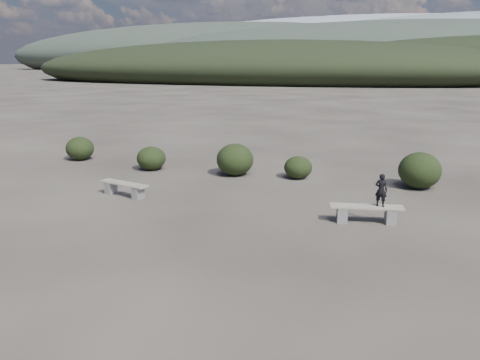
% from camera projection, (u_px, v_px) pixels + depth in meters
% --- Properties ---
extents(ground, '(1200.00, 1200.00, 0.00)m').
position_uv_depth(ground, '(174.00, 266.00, 10.13)').
color(ground, '#2F2A25').
rests_on(ground, ground).
extents(bench_left, '(1.87, 0.76, 0.46)m').
position_uv_depth(bench_left, '(124.00, 188.00, 15.27)').
color(bench_left, slate).
rests_on(bench_left, ground).
extents(bench_right, '(1.99, 0.80, 0.49)m').
position_uv_depth(bench_right, '(366.00, 212.00, 12.75)').
color(bench_right, slate).
rests_on(bench_right, ground).
extents(seated_person, '(0.37, 0.29, 0.91)m').
position_uv_depth(seated_person, '(381.00, 190.00, 12.55)').
color(seated_person, black).
rests_on(seated_person, bench_right).
extents(shrub_a, '(1.17, 1.17, 0.96)m').
position_uv_depth(shrub_a, '(151.00, 158.00, 18.97)').
color(shrub_a, black).
rests_on(shrub_a, ground).
extents(shrub_b, '(1.43, 1.43, 1.23)m').
position_uv_depth(shrub_b, '(235.00, 160.00, 18.05)').
color(shrub_b, black).
rests_on(shrub_b, ground).
extents(shrub_c, '(1.06, 1.06, 0.85)m').
position_uv_depth(shrub_c, '(298.00, 167.00, 17.59)').
color(shrub_c, black).
rests_on(shrub_c, ground).
extents(shrub_d, '(1.44, 1.44, 1.26)m').
position_uv_depth(shrub_d, '(420.00, 170.00, 16.19)').
color(shrub_d, black).
rests_on(shrub_d, ground).
extents(shrub_f, '(1.23, 1.23, 1.04)m').
position_uv_depth(shrub_f, '(80.00, 148.00, 20.90)').
color(shrub_f, black).
rests_on(shrub_f, ground).
extents(mountain_ridges, '(500.00, 400.00, 56.00)m').
position_uv_depth(mountain_ridges, '(387.00, 52.00, 320.70)').
color(mountain_ridges, black).
rests_on(mountain_ridges, ground).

